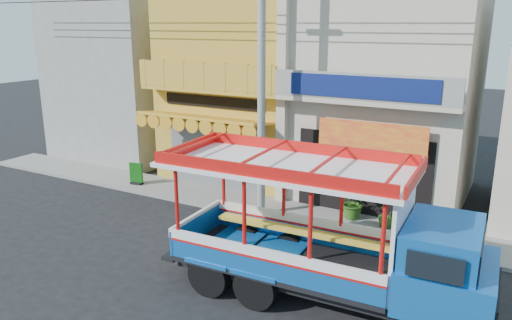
{
  "coord_description": "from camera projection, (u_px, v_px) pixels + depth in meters",
  "views": [
    {
      "loc": [
        6.66,
        -10.92,
        6.49
      ],
      "look_at": [
        -0.76,
        2.5,
        2.26
      ],
      "focal_mm": 35.0,
      "sensor_mm": 36.0,
      "label": 1
    }
  ],
  "objects": [
    {
      "name": "green_sign",
      "position": [
        136.0,
        175.0,
        20.29
      ],
      "size": [
        0.58,
        0.34,
        0.89
      ],
      "color": "black",
      "rests_on": "sidewalk"
    },
    {
      "name": "sidewalk",
      "position": [
        296.0,
        213.0,
        17.4
      ],
      "size": [
        30.0,
        2.0,
        0.12
      ],
      "primitive_type": "cube",
      "color": "slate",
      "rests_on": "ground"
    },
    {
      "name": "ground",
      "position": [
        237.0,
        261.0,
        14.05
      ],
      "size": [
        90.0,
        90.0,
        0.0
      ],
      "primitive_type": "plane",
      "color": "black",
      "rests_on": "ground"
    },
    {
      "name": "utility_pole",
      "position": [
        266.0,
        70.0,
        15.89
      ],
      "size": [
        28.0,
        0.26,
        9.0
      ],
      "color": "gray",
      "rests_on": "ground"
    },
    {
      "name": "potted_plant_c",
      "position": [
        386.0,
        214.0,
        15.97
      ],
      "size": [
        0.66,
        0.66,
        0.89
      ],
      "primitive_type": "imported",
      "rotation": [
        0.0,
        0.0,
        4.27
      ],
      "color": "#2D5919",
      "rests_on": "sidewalk"
    },
    {
      "name": "songthaew_truck",
      "position": [
        345.0,
        239.0,
        11.4
      ],
      "size": [
        7.74,
        2.82,
        3.57
      ],
      "color": "black",
      "rests_on": "ground"
    },
    {
      "name": "shophouse_right",
      "position": [
        390.0,
        88.0,
        18.74
      ],
      "size": [
        6.0,
        6.75,
        8.24
      ],
      "color": "#B9AA98",
      "rests_on": "ground"
    },
    {
      "name": "potted_plant_a",
      "position": [
        354.0,
        202.0,
        16.71
      ],
      "size": [
        1.35,
        1.32,
        1.13
      ],
      "primitive_type": "imported",
      "rotation": [
        0.0,
        0.0,
        0.66
      ],
      "color": "#2D5919",
      "rests_on": "sidewalk"
    },
    {
      "name": "party_pilaster",
      "position": [
        282.0,
        96.0,
        17.54
      ],
      "size": [
        0.35,
        0.3,
        8.0
      ],
      "primitive_type": "cube",
      "color": "#B9AA98",
      "rests_on": "ground"
    },
    {
      "name": "shophouse_left",
      "position": [
        252.0,
        80.0,
        21.53
      ],
      "size": [
        6.0,
        7.5,
        8.24
      ],
      "color": "gold",
      "rests_on": "ground"
    },
    {
      "name": "filler_building_left",
      "position": [
        130.0,
        78.0,
        24.91
      ],
      "size": [
        6.0,
        6.0,
        7.6
      ],
      "primitive_type": "cube",
      "color": "gray",
      "rests_on": "ground"
    }
  ]
}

